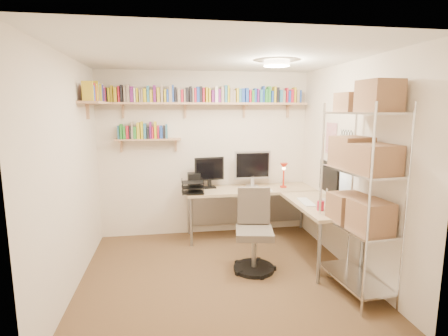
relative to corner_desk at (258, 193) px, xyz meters
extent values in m
plane|color=#4B3620|center=(-0.70, -0.93, -0.75)|extent=(3.20, 3.20, 0.00)
cube|color=beige|center=(-0.70, 0.57, 0.50)|extent=(3.20, 0.04, 2.50)
cube|color=beige|center=(-2.30, -0.93, 0.50)|extent=(0.04, 3.00, 2.50)
cube|color=beige|center=(0.90, -0.93, 0.50)|extent=(0.04, 3.00, 2.50)
cube|color=beige|center=(-0.70, -2.43, 0.50)|extent=(3.20, 0.04, 2.50)
cube|color=white|center=(-0.70, -0.93, 1.75)|extent=(3.20, 3.00, 0.04)
cube|color=silver|center=(0.89, -0.38, 0.80)|extent=(0.01, 0.30, 0.42)
cube|color=white|center=(0.89, -0.78, 0.75)|extent=(0.01, 0.28, 0.38)
cylinder|color=#FFEAC6|center=(0.00, -0.73, 1.71)|extent=(0.30, 0.30, 0.06)
cube|color=tan|center=(-0.70, 0.44, 1.27)|extent=(3.05, 0.25, 0.03)
cube|color=tan|center=(-2.17, 0.02, 1.27)|extent=(0.25, 1.00, 0.03)
cube|color=tan|center=(-1.55, 0.47, 0.75)|extent=(0.95, 0.20, 0.02)
cube|color=tan|center=(-1.90, 0.51, 1.20)|extent=(0.03, 0.20, 0.20)
cube|color=tan|center=(-1.00, 0.51, 1.20)|extent=(0.03, 0.20, 0.20)
cube|color=tan|center=(-0.10, 0.51, 1.20)|extent=(0.03, 0.20, 0.20)
cube|color=tan|center=(0.60, 0.51, 1.20)|extent=(0.03, 0.20, 0.20)
cube|color=gold|center=(-2.16, 0.44, 1.40)|extent=(0.04, 0.13, 0.21)
cube|color=black|center=(-2.11, 0.44, 1.39)|extent=(0.04, 0.12, 0.20)
cube|color=gold|center=(-2.06, 0.44, 1.39)|extent=(0.03, 0.14, 0.20)
cube|color=gold|center=(-2.03, 0.44, 1.40)|extent=(0.03, 0.11, 0.23)
cube|color=gold|center=(-1.98, 0.44, 1.39)|extent=(0.04, 0.15, 0.21)
cube|color=red|center=(-1.93, 0.44, 1.40)|extent=(0.02, 0.14, 0.22)
cube|color=black|center=(-1.89, 0.44, 1.41)|extent=(0.03, 0.13, 0.24)
cube|color=gray|center=(-1.85, 0.44, 1.40)|extent=(0.03, 0.15, 0.22)
cube|color=gray|center=(-1.80, 0.44, 1.41)|extent=(0.04, 0.15, 0.25)
cube|color=#6A1D6D|center=(-1.75, 0.44, 1.40)|extent=(0.04, 0.13, 0.22)
cube|color=white|center=(-1.71, 0.44, 1.39)|extent=(0.02, 0.13, 0.20)
cube|color=gold|center=(-1.68, 0.44, 1.39)|extent=(0.03, 0.12, 0.20)
cube|color=gray|center=(-1.64, 0.44, 1.38)|extent=(0.02, 0.12, 0.18)
cube|color=gray|center=(-1.61, 0.44, 1.38)|extent=(0.03, 0.12, 0.18)
cube|color=gold|center=(-1.57, 0.44, 1.38)|extent=(0.04, 0.13, 0.19)
cube|color=teal|center=(-1.53, 0.44, 1.40)|extent=(0.04, 0.12, 0.23)
cube|color=gold|center=(-1.48, 0.44, 1.37)|extent=(0.04, 0.11, 0.17)
cube|color=#6A1D6D|center=(-1.43, 0.44, 1.41)|extent=(0.04, 0.15, 0.24)
cube|color=gold|center=(-1.38, 0.44, 1.39)|extent=(0.04, 0.12, 0.21)
cube|color=gray|center=(-1.33, 0.44, 1.41)|extent=(0.03, 0.14, 0.24)
cube|color=gold|center=(-1.29, 0.44, 1.38)|extent=(0.03, 0.12, 0.18)
cube|color=#2044A6|center=(-1.25, 0.44, 1.38)|extent=(0.03, 0.13, 0.18)
cube|color=gray|center=(-1.21, 0.44, 1.41)|extent=(0.04, 0.14, 0.24)
cube|color=#2044A6|center=(-1.17, 0.44, 1.41)|extent=(0.02, 0.13, 0.24)
cube|color=black|center=(-1.14, 0.44, 1.40)|extent=(0.03, 0.14, 0.21)
cube|color=gray|center=(-1.09, 0.44, 1.39)|extent=(0.04, 0.14, 0.21)
cube|color=red|center=(-1.05, 0.44, 1.38)|extent=(0.03, 0.14, 0.18)
cube|color=gray|center=(-1.01, 0.44, 1.38)|extent=(0.02, 0.14, 0.19)
cube|color=black|center=(-0.97, 0.44, 1.39)|extent=(0.04, 0.14, 0.21)
cube|color=black|center=(-0.92, 0.44, 1.40)|extent=(0.03, 0.13, 0.23)
cube|color=gray|center=(-0.89, 0.44, 1.39)|extent=(0.02, 0.14, 0.20)
cube|color=red|center=(-0.85, 0.44, 1.39)|extent=(0.03, 0.13, 0.21)
cube|color=#2044A6|center=(-0.82, 0.44, 1.40)|extent=(0.04, 0.15, 0.22)
cube|color=black|center=(-0.77, 0.44, 1.40)|extent=(0.04, 0.12, 0.23)
cube|color=red|center=(-0.73, 0.44, 1.39)|extent=(0.03, 0.12, 0.21)
cube|color=gold|center=(-0.69, 0.44, 1.40)|extent=(0.03, 0.15, 0.22)
cube|color=gold|center=(-0.64, 0.44, 1.39)|extent=(0.03, 0.13, 0.21)
cube|color=#6A1D6D|center=(-0.60, 0.44, 1.38)|extent=(0.04, 0.13, 0.18)
cube|color=white|center=(-0.55, 0.44, 1.40)|extent=(0.04, 0.14, 0.23)
cube|color=#6A1D6D|center=(-0.50, 0.44, 1.39)|extent=(0.04, 0.13, 0.19)
cube|color=gray|center=(-0.46, 0.44, 1.40)|extent=(0.04, 0.15, 0.23)
cube|color=teal|center=(-0.40, 0.44, 1.41)|extent=(0.04, 0.14, 0.25)
cube|color=gold|center=(-0.37, 0.44, 1.41)|extent=(0.02, 0.14, 0.25)
cube|color=gray|center=(-0.32, 0.44, 1.39)|extent=(0.04, 0.13, 0.21)
cube|color=gray|center=(-0.28, 0.44, 1.38)|extent=(0.04, 0.12, 0.18)
cube|color=gold|center=(-0.23, 0.44, 1.39)|extent=(0.03, 0.15, 0.21)
cube|color=teal|center=(-0.19, 0.44, 1.39)|extent=(0.04, 0.11, 0.20)
cube|color=#2044A6|center=(-0.14, 0.44, 1.39)|extent=(0.04, 0.12, 0.21)
cube|color=#2044A6|center=(-0.09, 0.44, 1.39)|extent=(0.04, 0.14, 0.21)
cube|color=red|center=(-0.04, 0.44, 1.38)|extent=(0.03, 0.13, 0.19)
cube|color=#2B822D|center=(0.00, 0.44, 1.38)|extent=(0.04, 0.14, 0.18)
cube|color=#2044A6|center=(0.04, 0.44, 1.39)|extent=(0.03, 0.13, 0.21)
cube|color=#6A1D6D|center=(0.08, 0.44, 1.39)|extent=(0.03, 0.12, 0.20)
cube|color=teal|center=(0.13, 0.44, 1.38)|extent=(0.04, 0.12, 0.19)
cube|color=#2044A6|center=(0.17, 0.44, 1.41)|extent=(0.02, 0.13, 0.24)
cube|color=#2B822D|center=(0.21, 0.44, 1.39)|extent=(0.04, 0.14, 0.20)
cube|color=#2B822D|center=(0.26, 0.44, 1.41)|extent=(0.04, 0.13, 0.24)
cube|color=#2044A6|center=(0.30, 0.44, 1.37)|extent=(0.03, 0.15, 0.17)
cube|color=gold|center=(0.34, 0.44, 1.41)|extent=(0.03, 0.13, 0.24)
cube|color=black|center=(0.39, 0.44, 1.40)|extent=(0.04, 0.12, 0.23)
cube|color=teal|center=(0.44, 0.44, 1.38)|extent=(0.04, 0.15, 0.19)
cube|color=gray|center=(0.49, 0.44, 1.38)|extent=(0.04, 0.11, 0.18)
cube|color=red|center=(0.54, 0.44, 1.40)|extent=(0.02, 0.12, 0.22)
cube|color=#2044A6|center=(0.57, 0.44, 1.38)|extent=(0.04, 0.14, 0.18)
cube|color=red|center=(0.61, 0.44, 1.39)|extent=(0.04, 0.13, 0.20)
cube|color=gold|center=(0.66, 0.44, 1.40)|extent=(0.03, 0.13, 0.23)
cube|color=gray|center=(0.70, 0.44, 1.39)|extent=(0.04, 0.14, 0.19)
cube|color=#2044A6|center=(0.74, 0.44, 1.38)|extent=(0.02, 0.15, 0.19)
cube|color=gold|center=(-2.17, -0.41, 1.40)|extent=(0.13, 0.04, 0.23)
cube|color=#2044A6|center=(-2.17, -0.37, 1.38)|extent=(0.13, 0.04, 0.18)
cube|color=#2044A6|center=(-2.17, -0.33, 1.37)|extent=(0.12, 0.04, 0.17)
cube|color=red|center=(-2.17, -0.28, 1.40)|extent=(0.12, 0.04, 0.21)
cube|color=gold|center=(-2.17, -0.23, 1.39)|extent=(0.14, 0.04, 0.21)
cube|color=red|center=(-2.17, -0.17, 1.39)|extent=(0.12, 0.04, 0.20)
cube|color=gold|center=(-2.17, -0.12, 1.41)|extent=(0.14, 0.04, 0.25)
cube|color=#6A1D6D|center=(-2.17, -0.09, 1.38)|extent=(0.13, 0.03, 0.17)
cube|color=#2044A6|center=(-2.17, -0.05, 1.41)|extent=(0.12, 0.04, 0.25)
cube|color=gold|center=(-2.17, 0.00, 1.40)|extent=(0.13, 0.03, 0.21)
cube|color=gold|center=(-2.17, 0.06, 1.40)|extent=(0.14, 0.04, 0.22)
cube|color=gray|center=(-2.17, 0.10, 1.40)|extent=(0.12, 0.03, 0.23)
cube|color=gray|center=(-2.17, 0.14, 1.40)|extent=(0.13, 0.03, 0.23)
cube|color=#2044A6|center=(-2.17, 0.17, 1.40)|extent=(0.14, 0.04, 0.23)
cube|color=#6A1D6D|center=(-2.17, 0.22, 1.40)|extent=(0.15, 0.04, 0.22)
cube|color=white|center=(-2.17, 0.26, 1.41)|extent=(0.12, 0.03, 0.24)
cube|color=#2044A6|center=(-2.17, 0.30, 1.38)|extent=(0.14, 0.03, 0.19)
cube|color=white|center=(-2.17, 0.35, 1.40)|extent=(0.12, 0.04, 0.22)
cube|color=red|center=(-2.17, 0.39, 1.39)|extent=(0.14, 0.03, 0.21)
cube|color=gray|center=(-2.17, 0.42, 1.38)|extent=(0.13, 0.03, 0.18)
cube|color=teal|center=(-1.96, 0.47, 0.86)|extent=(0.03, 0.11, 0.19)
cube|color=#2B822D|center=(-1.93, 0.47, 0.87)|extent=(0.03, 0.15, 0.21)
cube|color=#2B822D|center=(-1.88, 0.47, 0.86)|extent=(0.04, 0.15, 0.18)
cube|color=red|center=(-1.84, 0.47, 0.86)|extent=(0.04, 0.11, 0.19)
cube|color=black|center=(-1.80, 0.47, 0.86)|extent=(0.02, 0.13, 0.18)
cube|color=gray|center=(-1.77, 0.47, 0.89)|extent=(0.03, 0.14, 0.25)
cube|color=#2B822D|center=(-1.73, 0.47, 0.85)|extent=(0.04, 0.14, 0.17)
cube|color=gold|center=(-1.69, 0.47, 0.88)|extent=(0.04, 0.11, 0.23)
cube|color=gold|center=(-1.63, 0.47, 0.89)|extent=(0.03, 0.11, 0.25)
cube|color=teal|center=(-1.59, 0.47, 0.88)|extent=(0.04, 0.11, 0.22)
cube|color=black|center=(-1.55, 0.47, 0.85)|extent=(0.03, 0.14, 0.17)
cube|color=#6A1D6D|center=(-1.51, 0.47, 0.89)|extent=(0.03, 0.12, 0.24)
cube|color=red|center=(-1.48, 0.47, 0.85)|extent=(0.02, 0.14, 0.17)
cube|color=gold|center=(-1.44, 0.47, 0.89)|extent=(0.03, 0.13, 0.25)
cube|color=red|center=(-1.40, 0.47, 0.86)|extent=(0.02, 0.13, 0.19)
cube|color=#2044A6|center=(-1.36, 0.47, 0.86)|extent=(0.04, 0.11, 0.19)
cube|color=black|center=(-1.32, 0.47, 0.86)|extent=(0.02, 0.12, 0.19)
cube|color=teal|center=(-1.28, 0.47, 0.87)|extent=(0.03, 0.14, 0.21)
cube|color=tan|center=(-0.05, 0.25, -0.01)|extent=(1.94, 0.61, 0.04)
cube|color=tan|center=(0.62, -0.70, -0.01)|extent=(0.61, 1.33, 0.04)
cylinder|color=gray|center=(-0.97, -0.01, -0.39)|extent=(0.04, 0.04, 0.72)
cylinder|color=gray|center=(-0.97, 0.50, -0.39)|extent=(0.04, 0.04, 0.72)
cylinder|color=gray|center=(0.87, 0.50, -0.39)|extent=(0.04, 0.04, 0.72)
cylinder|color=gray|center=(0.36, -1.32, -0.39)|extent=(0.04, 0.04, 0.72)
cylinder|color=gray|center=(0.87, -1.32, -0.39)|extent=(0.04, 0.04, 0.72)
cube|color=gray|center=(-0.05, 0.51, -0.34)|extent=(1.84, 0.02, 0.56)
cube|color=silver|center=(0.00, 0.37, 0.35)|extent=(0.56, 0.03, 0.43)
cube|color=black|center=(0.00, 0.35, 0.35)|extent=(0.51, 0.00, 0.37)
cube|color=black|center=(-0.66, 0.37, 0.31)|extent=(0.45, 0.03, 0.35)
cube|color=black|center=(0.76, -0.65, 0.33)|extent=(0.03, 0.59, 0.39)
cube|color=white|center=(0.74, -0.65, 0.33)|extent=(0.00, 0.53, 0.33)
cube|color=white|center=(0.00, 0.06, 0.02)|extent=(0.43, 0.13, 0.02)
cube|color=white|center=(0.46, -0.65, 0.02)|extent=(0.13, 0.41, 0.02)
cylinder|color=red|center=(0.46, 0.25, 0.02)|extent=(0.10, 0.10, 0.02)
cylinder|color=red|center=(0.46, 0.25, 0.17)|extent=(0.02, 0.02, 0.29)
cone|color=red|center=(0.46, 0.25, 0.34)|extent=(0.12, 0.12, 0.09)
sphere|color=#FFBF72|center=(0.46, 0.25, 0.31)|extent=(0.06, 0.06, 0.06)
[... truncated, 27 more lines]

